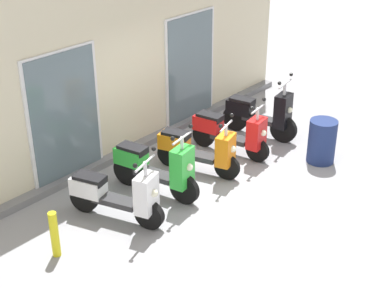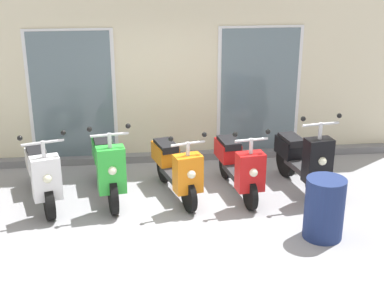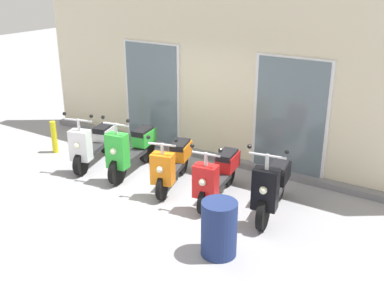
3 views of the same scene
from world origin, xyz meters
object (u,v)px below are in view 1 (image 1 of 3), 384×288
(scooter_white, at_px, (117,194))
(scooter_black, at_px, (261,113))
(scooter_red, at_px, (231,131))
(curb_bollard, at_px, (55,234))
(trash_bin, at_px, (322,141))
(scooter_orange, at_px, (198,149))
(scooter_green, at_px, (157,167))

(scooter_white, relative_size, scooter_black, 1.00)
(scooter_red, relative_size, curb_bollard, 2.28)
(curb_bollard, bearing_deg, trash_bin, -16.38)
(scooter_white, bearing_deg, scooter_red, 0.13)
(curb_bollard, bearing_deg, scooter_orange, 0.08)
(scooter_red, distance_m, trash_bin, 1.66)
(curb_bollard, xyz_separation_m, trash_bin, (4.86, -1.43, 0.05))
(scooter_orange, distance_m, scooter_red, 0.93)
(scooter_orange, xyz_separation_m, scooter_red, (0.93, -0.00, 0.00))
(scooter_orange, xyz_separation_m, scooter_black, (1.93, 0.00, 0.03))
(scooter_green, height_order, scooter_red, scooter_green)
(scooter_white, xyz_separation_m, scooter_red, (2.87, 0.01, 0.02))
(scooter_orange, relative_size, scooter_black, 0.97)
(scooter_orange, height_order, trash_bin, scooter_orange)
(scooter_orange, relative_size, curb_bollard, 2.19)
(scooter_red, relative_size, scooter_black, 1.01)
(scooter_green, distance_m, trash_bin, 3.14)
(scooter_green, xyz_separation_m, scooter_red, (1.93, -0.05, -0.04))
(scooter_white, xyz_separation_m, curb_bollard, (-1.16, 0.00, -0.10))
(scooter_white, distance_m, scooter_black, 3.86)
(scooter_white, height_order, curb_bollard, scooter_white)
(scooter_green, bearing_deg, scooter_black, -0.97)
(scooter_green, relative_size, trash_bin, 2.04)
(curb_bollard, bearing_deg, scooter_red, 0.02)
(scooter_green, distance_m, curb_bollard, 2.10)
(scooter_red, bearing_deg, scooter_green, 178.42)
(scooter_black, bearing_deg, scooter_red, -179.79)
(trash_bin, bearing_deg, scooter_black, 83.51)
(scooter_black, bearing_deg, scooter_white, -179.85)
(curb_bollard, height_order, trash_bin, trash_bin)
(scooter_black, height_order, trash_bin, scooter_black)
(scooter_orange, height_order, scooter_red, scooter_red)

